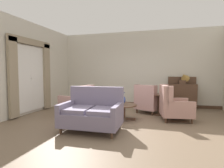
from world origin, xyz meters
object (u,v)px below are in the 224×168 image
Objects in this scene: coffee_table at (124,108)px; gramophone at (184,78)px; porcelain_vase at (123,99)px; side_table at (159,102)px; armchair_near_window at (173,106)px; sideboard at (182,95)px; settee at (92,113)px; armchair_foreground_right at (78,103)px; armchair_near_sideboard at (149,101)px.

coffee_table is 1.54× the size of gramophone.
porcelain_vase reaches higher than coffee_table.
side_table is 1.67m from gramophone.
armchair_near_window is 1.90m from sideboard.
armchair_near_window is at bearing 36.58° from settee.
sideboard is at bearing -21.78° from armchair_near_window.
armchair_near_window is 2.04× the size of gramophone.
settee is at bearing 49.50° from armchair_foreground_right.
gramophone is at bearing 54.53° from side_table.
porcelain_vase is 2.91m from gramophone.
sideboard is 0.66m from gramophone.
armchair_foreground_right is at bearing 177.32° from coffee_table.
gramophone reaches higher than coffee_table.
armchair_foreground_right is at bearing 126.75° from settee.
sideboard is (1.81, 2.25, -0.06)m from porcelain_vase.
sideboard is at bearing 57.88° from side_table.
armchair_foreground_right reaches higher than coffee_table.
armchair_near_sideboard is (-0.77, 0.78, -0.01)m from armchair_near_window.
porcelain_vase is 1.48m from armchair_near_window.
armchair_near_sideboard is (0.63, 1.15, 0.06)m from coffee_table.
porcelain_vase is 1.36m from armchair_near_sideboard.
armchair_near_window is at bearing -53.65° from side_table.
gramophone reaches higher than armchair_near_window.
armchair_foreground_right is 4.00m from gramophone.
porcelain_vase is 0.35× the size of armchair_near_window.
porcelain_vase is 2.89m from sideboard.
armchair_near_window is (1.42, 0.40, -0.18)m from porcelain_vase.
sideboard is 2.43× the size of gramophone.
armchair_near_window reaches higher than porcelain_vase.
gramophone is (1.21, 0.99, 0.78)m from armchair_near_sideboard.
settee is 4.09m from sideboard.
settee is at bearing -113.75° from porcelain_vase.
porcelain_vase is at bearing 96.78° from armchair_foreground_right.
gramophone is at bearing 49.28° from coffee_table.
settee reaches higher than armchair_near_window.
settee is at bearing 118.71° from armchair_near_window.
armchair_near_window is at bearing 14.55° from coffee_table.
sideboard is at bearing 118.05° from gramophone.
armchair_near_window is (1.40, 0.36, 0.07)m from coffee_table.
coffee_table is 1.31m from armchair_near_sideboard.
settee is 2.44m from armchair_near_window.
armchair_near_sideboard is 0.91× the size of sideboard.
coffee_table is at bearing -128.85° from sideboard.
coffee_table is at bearing 57.32° from porcelain_vase.
armchair_foreground_right is 0.99× the size of armchair_near_window.
gramophone reaches higher than sideboard.
porcelain_vase is 0.35× the size of armchair_foreground_right.
gramophone is (3.34, 2.06, 0.77)m from armchair_foreground_right.
settee reaches higher than side_table.
porcelain_vase is at bearing -128.77° from sideboard.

